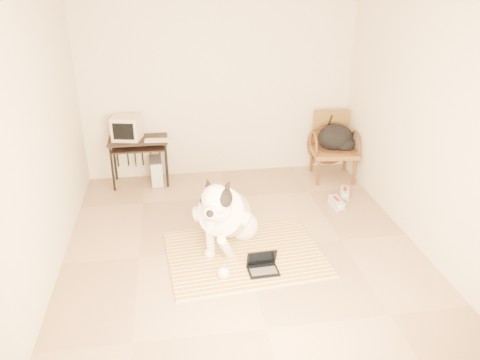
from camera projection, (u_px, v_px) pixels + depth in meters
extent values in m
plane|color=tan|center=(243.00, 249.00, 5.36)|extent=(4.50, 4.50, 0.00)
plane|color=beige|center=(219.00, 86.00, 6.82)|extent=(4.50, 0.00, 4.50)
plane|color=beige|center=(303.00, 262.00, 2.78)|extent=(4.50, 0.00, 4.50)
plane|color=beige|center=(40.00, 148.00, 4.53)|extent=(0.00, 4.50, 4.50)
plane|color=beige|center=(425.00, 128.00, 5.08)|extent=(0.00, 4.50, 4.50)
cube|color=orange|center=(257.00, 281.00, 4.79)|extent=(1.72, 0.41, 0.02)
cube|color=#3E7F35|center=(251.00, 267.00, 5.02)|extent=(1.72, 0.41, 0.02)
cube|color=#533777|center=(245.00, 254.00, 5.25)|extent=(1.72, 0.41, 0.02)
cube|color=#E3D951|center=(239.00, 242.00, 5.48)|extent=(1.72, 0.41, 0.02)
cube|color=beige|center=(234.00, 231.00, 5.71)|extent=(1.72, 0.41, 0.02)
sphere|color=white|center=(217.00, 222.00, 5.57)|extent=(0.34, 0.34, 0.34)
sphere|color=white|center=(244.00, 226.00, 5.50)|extent=(0.34, 0.34, 0.34)
ellipsoid|color=white|center=(230.00, 223.00, 5.51)|extent=(0.42, 0.38, 0.35)
ellipsoid|color=white|center=(225.00, 213.00, 5.23)|extent=(0.69, 0.88, 0.74)
cylinder|color=silver|center=(225.00, 213.00, 5.24)|extent=(0.72, 0.81, 0.68)
sphere|color=white|center=(219.00, 210.00, 4.97)|extent=(0.29, 0.29, 0.29)
sphere|color=white|center=(216.00, 199.00, 4.80)|extent=(0.32, 0.32, 0.32)
ellipsoid|color=black|center=(221.00, 198.00, 4.78)|extent=(0.24, 0.27, 0.23)
cylinder|color=white|center=(213.00, 209.00, 4.69)|extent=(0.18, 0.20, 0.13)
sphere|color=black|center=(210.00, 214.00, 4.62)|extent=(0.08, 0.08, 0.08)
cone|color=black|center=(208.00, 185.00, 4.83)|extent=(0.16, 0.19, 0.20)
cone|color=black|center=(227.00, 187.00, 4.78)|extent=(0.18, 0.18, 0.20)
torus|color=silver|center=(219.00, 206.00, 4.93)|extent=(0.31, 0.24, 0.25)
cylinder|color=white|center=(210.00, 237.00, 5.12)|extent=(0.14, 0.17, 0.47)
cylinder|color=white|center=(226.00, 248.00, 4.97)|extent=(0.25, 0.43, 0.48)
sphere|color=white|center=(210.00, 253.00, 5.18)|extent=(0.12, 0.12, 0.12)
sphere|color=white|center=(223.00, 273.00, 4.83)|extent=(0.13, 0.13, 0.13)
cone|color=black|center=(234.00, 221.00, 5.84)|extent=(0.12, 0.48, 0.12)
cube|color=black|center=(263.00, 271.00, 4.92)|extent=(0.33, 0.24, 0.02)
cube|color=#4A4B4D|center=(264.00, 271.00, 4.90)|extent=(0.28, 0.14, 0.00)
cube|color=black|center=(262.00, 258.00, 4.94)|extent=(0.32, 0.09, 0.21)
cube|color=black|center=(262.00, 258.00, 4.93)|extent=(0.29, 0.07, 0.18)
cube|color=black|center=(138.00, 140.00, 6.70)|extent=(0.84, 0.47, 0.03)
cube|color=black|center=(139.00, 148.00, 6.70)|extent=(0.74, 0.37, 0.02)
cylinder|color=black|center=(112.00, 169.00, 6.62)|extent=(0.03, 0.03, 0.67)
cylinder|color=black|center=(115.00, 159.00, 6.97)|extent=(0.03, 0.03, 0.67)
cylinder|color=black|center=(167.00, 166.00, 6.72)|extent=(0.03, 0.03, 0.67)
cylinder|color=black|center=(166.00, 156.00, 7.07)|extent=(0.03, 0.03, 0.67)
cube|color=beige|center=(127.00, 128.00, 6.64)|extent=(0.44, 0.43, 0.33)
cube|color=black|center=(123.00, 132.00, 6.48)|extent=(0.29, 0.08, 0.24)
cube|color=beige|center=(158.00, 140.00, 6.61)|extent=(0.37, 0.16, 0.02)
cube|color=#4A4B4D|center=(156.00, 171.00, 6.92)|extent=(0.20, 0.41, 0.38)
cube|color=silver|center=(157.00, 176.00, 6.75)|extent=(0.16, 0.02, 0.36)
cube|color=brown|center=(333.00, 151.00, 6.99)|extent=(0.70, 0.68, 0.07)
cylinder|color=#3E2210|center=(334.00, 148.00, 6.97)|extent=(0.60, 0.60, 0.04)
cube|color=brown|center=(331.00, 126.00, 7.12)|extent=(0.55, 0.10, 0.49)
cylinder|color=#3E2210|center=(318.00, 173.00, 6.83)|extent=(0.05, 0.05, 0.40)
cylinder|color=#3E2210|center=(311.00, 159.00, 7.31)|extent=(0.05, 0.05, 0.40)
cylinder|color=#3E2210|center=(354.00, 172.00, 6.85)|extent=(0.05, 0.05, 0.40)
cylinder|color=#3E2210|center=(345.00, 159.00, 7.34)|extent=(0.05, 0.05, 0.40)
ellipsoid|color=black|center=(335.00, 138.00, 6.91)|extent=(0.53, 0.44, 0.39)
ellipsoid|color=black|center=(344.00, 144.00, 6.88)|extent=(0.33, 0.27, 0.23)
cube|color=silver|center=(336.00, 205.00, 6.30)|extent=(0.15, 0.32, 0.03)
cube|color=#949499|center=(337.00, 203.00, 6.28)|extent=(0.14, 0.31, 0.10)
cube|color=maroon|center=(337.00, 200.00, 6.27)|extent=(0.06, 0.16, 0.02)
cube|color=silver|center=(345.00, 195.00, 6.58)|extent=(0.21, 0.32, 0.03)
cube|color=#949499|center=(345.00, 193.00, 6.57)|extent=(0.21, 0.31, 0.09)
cube|color=maroon|center=(345.00, 190.00, 6.55)|extent=(0.10, 0.16, 0.02)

